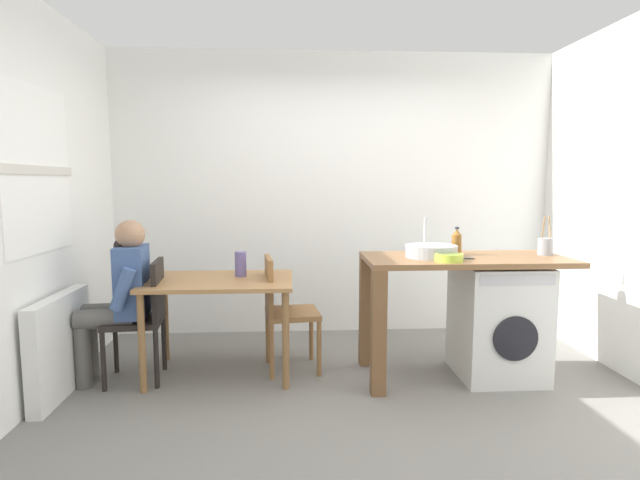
# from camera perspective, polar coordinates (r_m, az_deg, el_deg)

# --- Properties ---
(ground_plane) EXTENTS (5.46, 5.46, 0.00)m
(ground_plane) POSITION_cam_1_polar(r_m,az_deg,el_deg) (3.49, 4.17, -18.33)
(ground_plane) COLOR slate
(wall_back) EXTENTS (4.60, 0.10, 2.70)m
(wall_back) POSITION_cam_1_polar(r_m,az_deg,el_deg) (4.91, 1.61, 5.20)
(wall_back) COLOR white
(wall_back) RESTS_ON ground_plane
(wall_window_side) EXTENTS (0.12, 3.80, 2.70)m
(wall_window_side) POSITION_cam_1_polar(r_m,az_deg,el_deg) (3.58, -32.19, 3.70)
(wall_window_side) COLOR white
(wall_window_side) RESTS_ON ground_plane
(radiator) EXTENTS (0.10, 0.80, 0.70)m
(radiator) POSITION_cam_1_polar(r_m,az_deg,el_deg) (3.95, -27.51, -10.64)
(radiator) COLOR white
(radiator) RESTS_ON ground_plane
(dining_table) EXTENTS (1.10, 0.76, 0.74)m
(dining_table) POSITION_cam_1_polar(r_m,az_deg,el_deg) (3.90, -11.33, -5.77)
(dining_table) COLOR #9E7042
(dining_table) RESTS_ON ground_plane
(chair_person_seat) EXTENTS (0.44, 0.44, 0.90)m
(chair_person_seat) POSITION_cam_1_polar(r_m,az_deg,el_deg) (3.96, -19.40, -7.86)
(chair_person_seat) COLOR black
(chair_person_seat) RESTS_ON ground_plane
(chair_opposite) EXTENTS (0.45, 0.45, 0.90)m
(chair_opposite) POSITION_cam_1_polar(r_m,az_deg,el_deg) (3.94, -4.26, -7.58)
(chair_opposite) COLOR olive
(chair_opposite) RESTS_ON ground_plane
(seated_person) EXTENTS (0.52, 0.53, 1.20)m
(seated_person) POSITION_cam_1_polar(r_m,az_deg,el_deg) (3.95, -21.80, -5.54)
(seated_person) COLOR #595651
(seated_person) RESTS_ON ground_plane
(kitchen_counter) EXTENTS (1.50, 0.68, 0.92)m
(kitchen_counter) POSITION_cam_1_polar(r_m,az_deg,el_deg) (3.83, 13.22, -4.25)
(kitchen_counter) COLOR brown
(kitchen_counter) RESTS_ON ground_plane
(washing_machine) EXTENTS (0.60, 0.61, 0.86)m
(washing_machine) POSITION_cam_1_polar(r_m,az_deg,el_deg) (4.06, 19.60, -8.64)
(washing_machine) COLOR silver
(washing_machine) RESTS_ON ground_plane
(sink_basin) EXTENTS (0.38, 0.38, 0.09)m
(sink_basin) POSITION_cam_1_polar(r_m,az_deg,el_deg) (3.78, 12.56, -1.24)
(sink_basin) COLOR #9EA0A5
(sink_basin) RESTS_ON kitchen_counter
(tap) EXTENTS (0.02, 0.02, 0.28)m
(tap) POSITION_cam_1_polar(r_m,az_deg,el_deg) (3.94, 11.88, 0.49)
(tap) COLOR #B2B2B7
(tap) RESTS_ON kitchen_counter
(bottle_tall_green) EXTENTS (0.08, 0.08, 0.21)m
(bottle_tall_green) POSITION_cam_1_polar(r_m,az_deg,el_deg) (3.95, 15.29, -0.24)
(bottle_tall_green) COLOR brown
(bottle_tall_green) RESTS_ON kitchen_counter
(mixing_bowl) EXTENTS (0.20, 0.20, 0.05)m
(mixing_bowl) POSITION_cam_1_polar(r_m,az_deg,el_deg) (3.61, 14.46, -1.88)
(mixing_bowl) COLOR #A8C63D
(mixing_bowl) RESTS_ON kitchen_counter
(utensil_crock) EXTENTS (0.11, 0.11, 0.30)m
(utensil_crock) POSITION_cam_1_polar(r_m,az_deg,el_deg) (4.16, 24.28, -0.63)
(utensil_crock) COLOR gray
(utensil_crock) RESTS_ON kitchen_counter
(vase) EXTENTS (0.09, 0.09, 0.19)m
(vase) POSITION_cam_1_polar(r_m,az_deg,el_deg) (3.95, -9.04, -2.72)
(vase) COLOR slate
(vase) RESTS_ON dining_table
(scissors) EXTENTS (0.15, 0.06, 0.01)m
(scissors) POSITION_cam_1_polar(r_m,az_deg,el_deg) (3.76, 16.08, -2.02)
(scissors) COLOR #B2B2B7
(scissors) RESTS_ON kitchen_counter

